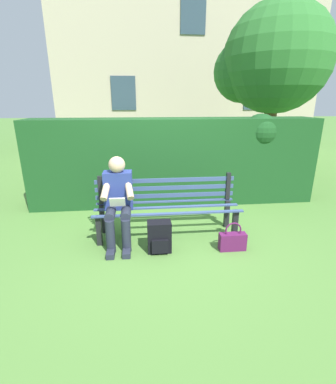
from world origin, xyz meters
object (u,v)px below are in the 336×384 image
object	(u,v)px
park_bench	(167,204)
person_seated	(118,199)
backpack	(159,237)
tree	(271,62)
handbag	(232,241)

from	to	relation	value
park_bench	person_seated	world-z (taller)	person_seated
person_seated	backpack	xyz separation A→B (m)	(-0.52, 0.34, -0.42)
tree	backpack	distance (m)	5.55
tree	handbag	world-z (taller)	tree
park_bench	handbag	bearing A→B (deg)	143.58
person_seated	backpack	bearing A→B (deg)	147.29
backpack	handbag	distance (m)	0.96
park_bench	handbag	size ratio (longest dim) A/B	5.23
backpack	handbag	size ratio (longest dim) A/B	1.05
handbag	park_bench	bearing A→B (deg)	-36.42
person_seated	tree	xyz separation A→B (m)	(-3.55, -3.54, 2.14)
person_seated	handbag	size ratio (longest dim) A/B	3.01
park_bench	tree	world-z (taller)	tree
park_bench	handbag	distance (m)	1.05
person_seated	tree	bearing A→B (deg)	-135.06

